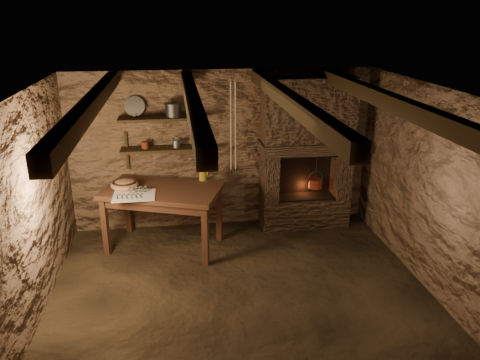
{
  "coord_description": "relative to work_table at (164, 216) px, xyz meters",
  "views": [
    {
      "loc": [
        -0.69,
        -4.75,
        3.19
      ],
      "look_at": [
        0.12,
        0.9,
        1.11
      ],
      "focal_mm": 35.0,
      "sensor_mm": 36.0,
      "label": 1
    }
  ],
  "objects": [
    {
      "name": "rusty_tin",
      "position": [
        -0.22,
        0.53,
        0.89
      ],
      "size": [
        0.13,
        0.13,
        0.1
      ],
      "primitive_type": "cylinder",
      "rotation": [
        0.0,
        0.0,
        -0.44
      ],
      "color": "#5B1E12",
      "rests_on": "shelf_lower"
    },
    {
      "name": "iron_stockpot",
      "position": [
        0.21,
        0.53,
        1.37
      ],
      "size": [
        0.28,
        0.28,
        0.17
      ],
      "primitive_type": "cylinder",
      "rotation": [
        0.0,
        0.0,
        0.27
      ],
      "color": "#2A2825",
      "rests_on": "shelf_upper"
    },
    {
      "name": "tin_pan",
      "position": [
        -0.33,
        0.63,
        1.43
      ],
      "size": [
        0.3,
        0.15,
        0.28
      ],
      "primitive_type": "cylinder",
      "rotation": [
        1.26,
        0.0,
        -0.1
      ],
      "color": "gray",
      "rests_on": "shelf_upper"
    },
    {
      "name": "right_wall",
      "position": [
        3.15,
        -1.31,
        0.72
      ],
      "size": [
        0.04,
        4.0,
        2.4
      ],
      "primitive_type": "cube",
      "color": "#4E3524",
      "rests_on": "floor"
    },
    {
      "name": "wooden_bowl",
      "position": [
        -0.51,
        0.09,
        0.46
      ],
      "size": [
        0.44,
        0.44,
        0.13
      ],
      "primitive_type": "ellipsoid",
      "rotation": [
        0.0,
        0.0,
        -0.16
      ],
      "color": "#A56B47",
      "rests_on": "work_table"
    },
    {
      "name": "pewter_cutlery_row",
      "position": [
        -0.36,
        -0.24,
        0.43
      ],
      "size": [
        0.46,
        0.18,
        0.01
      ],
      "primitive_type": null,
      "rotation": [
        0.0,
        0.0,
        -0.0
      ],
      "color": "gray",
      "rests_on": "linen_cloth"
    },
    {
      "name": "work_table",
      "position": [
        0.0,
        0.0,
        0.0
      ],
      "size": [
        1.78,
        1.37,
        0.89
      ],
      "rotation": [
        0.0,
        0.0,
        -0.35
      ],
      "color": "#391F13",
      "rests_on": "floor"
    },
    {
      "name": "beam_mid_left",
      "position": [
        0.4,
        -1.31,
        1.83
      ],
      "size": [
        0.14,
        3.95,
        0.16
      ],
      "primitive_type": "cube",
      "color": "black",
      "rests_on": "ceiling"
    },
    {
      "name": "linen_cloth",
      "position": [
        -0.36,
        -0.22,
        0.42
      ],
      "size": [
        0.55,
        0.44,
        0.01
      ],
      "primitive_type": "cube",
      "rotation": [
        0.0,
        0.0,
        -0.0
      ],
      "color": "beige",
      "rests_on": "work_table"
    },
    {
      "name": "red_pot",
      "position": [
        2.31,
        0.41,
        0.22
      ],
      "size": [
        0.23,
        0.22,
        0.54
      ],
      "rotation": [
        0.0,
        0.0,
        -0.1
      ],
      "color": "maroon",
      "rests_on": "hearth"
    },
    {
      "name": "beam_mid_right",
      "position": [
        1.4,
        -1.31,
        1.83
      ],
      "size": [
        0.14,
        3.95,
        0.16
      ],
      "primitive_type": "cube",
      "color": "black",
      "rests_on": "ceiling"
    },
    {
      "name": "ceiling",
      "position": [
        0.9,
        -1.31,
        1.92
      ],
      "size": [
        4.5,
        4.0,
        0.04
      ],
      "primitive_type": "cube",
      "color": "black",
      "rests_on": "back_wall"
    },
    {
      "name": "floor",
      "position": [
        0.9,
        -1.31,
        -0.48
      ],
      "size": [
        4.5,
        4.5,
        0.0
      ],
      "primitive_type": "plane",
      "color": "black",
      "rests_on": "ground"
    },
    {
      "name": "beam_far_left",
      "position": [
        -0.6,
        -1.31,
        1.83
      ],
      "size": [
        0.14,
        3.95,
        0.16
      ],
      "primitive_type": "cube",
      "color": "black",
      "rests_on": "ceiling"
    },
    {
      "name": "hearth",
      "position": [
        2.15,
        0.46,
        0.74
      ],
      "size": [
        1.43,
        0.51,
        2.3
      ],
      "color": "#3D2A1E",
      "rests_on": "floor"
    },
    {
      "name": "beam_far_right",
      "position": [
        2.4,
        -1.31,
        1.83
      ],
      "size": [
        0.14,
        3.95,
        0.16
      ],
      "primitive_type": "cube",
      "color": "black",
      "rests_on": "ceiling"
    },
    {
      "name": "drinking_glasses",
      "position": [
        -0.34,
        -0.12,
        0.46
      ],
      "size": [
        0.18,
        0.05,
        0.07
      ],
      "primitive_type": null,
      "color": "silver",
      "rests_on": "linen_cloth"
    },
    {
      "name": "shelf_lower",
      "position": [
        0.05,
        0.53,
        0.82
      ],
      "size": [
        1.25,
        0.3,
        0.04
      ],
      "primitive_type": "cube",
      "color": "black",
      "rests_on": "back_wall"
    },
    {
      "name": "back_wall",
      "position": [
        0.9,
        0.69,
        0.72
      ],
      "size": [
        4.5,
        0.04,
        2.4
      ],
      "primitive_type": "cube",
      "color": "#4E3524",
      "rests_on": "floor"
    },
    {
      "name": "small_kettle",
      "position": [
        0.22,
        0.53,
        0.89
      ],
      "size": [
        0.16,
        0.12,
        0.16
      ],
      "primitive_type": null,
      "rotation": [
        0.0,
        0.0,
        0.06
      ],
      "color": "gray",
      "rests_on": "shelf_lower"
    },
    {
      "name": "left_wall",
      "position": [
        -1.35,
        -1.31,
        0.72
      ],
      "size": [
        0.04,
        4.0,
        2.4
      ],
      "primitive_type": "cube",
      "color": "#4E3524",
      "rests_on": "floor"
    },
    {
      "name": "stoneware_jug",
      "position": [
        0.58,
        0.26,
        0.59
      ],
      "size": [
        0.14,
        0.14,
        0.41
      ],
      "rotation": [
        0.0,
        0.0,
        -0.18
      ],
      "color": "olive",
      "rests_on": "work_table"
    },
    {
      "name": "front_wall",
      "position": [
        0.9,
        -3.31,
        0.72
      ],
      "size": [
        4.5,
        0.04,
        2.4
      ],
      "primitive_type": "cube",
      "color": "#4E3524",
      "rests_on": "floor"
    },
    {
      "name": "hanging_ropes",
      "position": [
        0.95,
        -0.26,
        1.32
      ],
      "size": [
        0.08,
        0.08,
        1.2
      ],
      "primitive_type": null,
      "color": "tan",
      "rests_on": "ceiling"
    },
    {
      "name": "shelf_upper",
      "position": [
        0.05,
        0.53,
        1.27
      ],
      "size": [
        1.25,
        0.3,
        0.04
      ],
      "primitive_type": "cube",
      "color": "black",
      "rests_on": "back_wall"
    }
  ]
}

